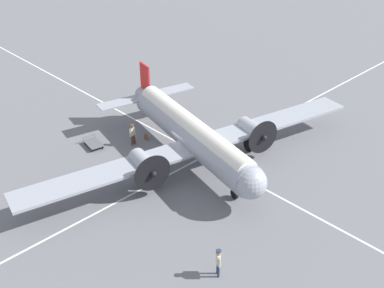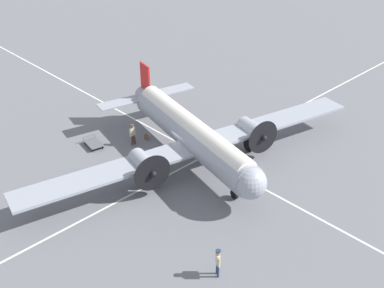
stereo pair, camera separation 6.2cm
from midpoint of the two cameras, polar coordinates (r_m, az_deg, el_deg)
ground_plane at (r=36.84m, az=0.05°, el=-2.00°), size 300.00×300.00×0.00m
apron_line_eastwest at (r=37.49m, az=1.25°, el=-1.37°), size 120.00×0.16×0.01m
apron_line_northsouth at (r=36.72m, az=0.26°, el=-2.12°), size 0.16×120.00×0.01m
airliner_main at (r=35.34m, az=0.36°, el=0.95°), size 16.94×27.06×5.30m
crew_foreground at (r=26.87m, az=3.16°, el=-13.55°), size 0.54×0.42×1.83m
passenger_boarding at (r=38.63m, az=-7.02°, el=1.40°), size 0.35×0.62×1.84m
suitcase_near_door at (r=39.28m, az=-6.91°, el=0.52°), size 0.42×0.13×0.64m
suitcase_upright_spare at (r=39.65m, az=-5.39°, el=0.80°), size 0.42×0.13×0.51m
baggage_cart at (r=39.36m, az=-11.53°, el=0.10°), size 1.96×1.38×0.56m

